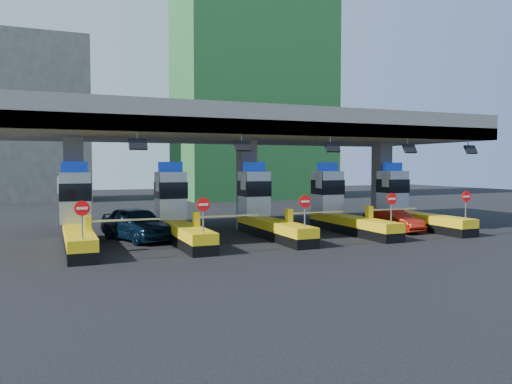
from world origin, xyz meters
name	(u,v)px	position (x,y,z in m)	size (l,w,h in m)	color
ground	(266,236)	(0.00, 0.00, 0.00)	(120.00, 120.00, 0.00)	black
toll_canopy	(247,130)	(0.00, 2.87, 6.13)	(28.00, 12.09, 7.00)	slate
toll_lane_far_left	(77,218)	(-10.00, 0.28, 1.40)	(4.43, 8.00, 4.16)	black
toll_lane_left	(177,214)	(-5.00, 0.28, 1.40)	(4.43, 8.00, 4.16)	black
toll_lane_center	(264,211)	(0.00, 0.28, 1.40)	(4.43, 8.00, 4.16)	black
toll_lane_right	(340,208)	(5.00, 0.28, 1.40)	(4.43, 8.00, 4.16)	black
toll_lane_far_right	(407,205)	(10.00, 0.28, 1.40)	(4.43, 8.00, 4.16)	black
bg_building_scaffold	(252,84)	(12.00, 32.00, 14.00)	(18.00, 12.00, 28.00)	#1E5926
bg_building_concrete	(22,120)	(-14.00, 36.00, 9.00)	(14.00, 10.00, 18.00)	#4C4C49
van	(137,224)	(-6.97, 1.15, 0.89)	(2.09, 5.20, 1.77)	black
red_car	(393,220)	(7.86, -1.10, 0.66)	(1.39, 4.00, 1.32)	#9C190C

